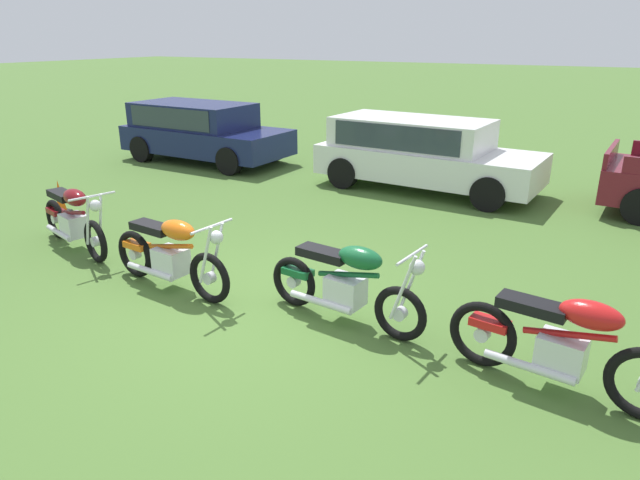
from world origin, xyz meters
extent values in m
plane|color=#476B2D|center=(0.00, 0.00, 0.00)|extent=(120.00, 120.00, 0.00)
torus|color=black|center=(-2.71, 0.04, 0.31)|extent=(0.61, 0.26, 0.61)
torus|color=black|center=(-4.09, 0.45, 0.31)|extent=(0.61, 0.26, 0.61)
cylinder|color=silver|center=(-2.71, 0.04, 0.31)|extent=(0.16, 0.14, 0.14)
cylinder|color=silver|center=(-4.09, 0.45, 0.31)|extent=(0.16, 0.14, 0.14)
cylinder|color=silver|center=(-2.62, 0.11, 0.64)|extent=(0.27, 0.11, 0.75)
cylinder|color=silver|center=(-2.67, -0.06, 0.64)|extent=(0.27, 0.11, 0.75)
cube|color=silver|center=(-3.38, 0.24, 0.38)|extent=(0.47, 0.40, 0.32)
cylinder|color=maroon|center=(-3.35, 0.23, 0.58)|extent=(0.77, 0.28, 0.22)
ellipsoid|color=maroon|center=(-3.21, 0.19, 0.84)|extent=(0.57, 0.40, 0.24)
cube|color=black|center=(-3.67, 0.32, 0.78)|extent=(0.64, 0.40, 0.10)
cube|color=maroon|center=(-4.03, 0.43, 0.45)|extent=(0.40, 0.27, 0.08)
cylinder|color=silver|center=(-2.61, 0.01, 0.98)|extent=(0.21, 0.62, 0.03)
sphere|color=silver|center=(-2.55, 0.00, 0.86)|extent=(0.20, 0.20, 0.16)
cylinder|color=silver|center=(-3.64, 0.15, 0.24)|extent=(0.79, 0.30, 0.08)
torus|color=black|center=(-0.49, -0.19, 0.32)|extent=(0.64, 0.15, 0.63)
torus|color=black|center=(-1.84, -0.05, 0.32)|extent=(0.64, 0.15, 0.63)
cylinder|color=silver|center=(-0.49, -0.19, 0.32)|extent=(0.15, 0.11, 0.14)
cylinder|color=silver|center=(-1.84, -0.05, 0.32)|extent=(0.15, 0.11, 0.14)
cylinder|color=silver|center=(-0.42, -0.11, 0.65)|extent=(0.27, 0.06, 0.74)
cylinder|color=silver|center=(-0.44, -0.28, 0.65)|extent=(0.27, 0.06, 0.74)
cube|color=silver|center=(-1.15, -0.12, 0.38)|extent=(0.43, 0.34, 0.32)
cylinder|color=orange|center=(-1.12, -0.13, 0.58)|extent=(0.75, 0.13, 0.21)
ellipsoid|color=orange|center=(-0.97, -0.14, 0.82)|extent=(0.54, 0.31, 0.24)
cube|color=black|center=(-1.44, -0.09, 0.76)|extent=(0.62, 0.30, 0.10)
cube|color=orange|center=(-1.79, -0.06, 0.46)|extent=(0.38, 0.22, 0.08)
cylinder|color=silver|center=(-0.39, -0.20, 0.98)|extent=(0.10, 0.64, 0.03)
sphere|color=silver|center=(-0.33, -0.20, 0.86)|extent=(0.18, 0.18, 0.16)
cylinder|color=silver|center=(-1.38, -0.26, 0.24)|extent=(0.80, 0.16, 0.08)
torus|color=black|center=(1.81, 0.08, 0.30)|extent=(0.61, 0.16, 0.60)
torus|color=black|center=(0.42, 0.24, 0.30)|extent=(0.61, 0.16, 0.60)
cylinder|color=silver|center=(1.81, 0.08, 0.30)|extent=(0.15, 0.12, 0.14)
cylinder|color=silver|center=(0.42, 0.24, 0.30)|extent=(0.15, 0.12, 0.14)
cylinder|color=silver|center=(1.88, 0.16, 0.64)|extent=(0.28, 0.07, 0.75)
cylinder|color=silver|center=(1.86, -0.02, 0.64)|extent=(0.28, 0.07, 0.75)
cube|color=silver|center=(1.14, 0.16, 0.38)|extent=(0.43, 0.34, 0.32)
cylinder|color=#14592D|center=(1.16, 0.15, 0.58)|extent=(0.77, 0.15, 0.22)
ellipsoid|color=#14592D|center=(1.31, 0.14, 0.81)|extent=(0.55, 0.32, 0.24)
cube|color=black|center=(0.84, 0.19, 0.75)|extent=(0.62, 0.31, 0.10)
cube|color=#14592D|center=(0.48, 0.23, 0.44)|extent=(0.38, 0.22, 0.08)
cylinder|color=silver|center=(1.91, 0.07, 0.98)|extent=(0.10, 0.64, 0.03)
sphere|color=silver|center=(1.97, 0.06, 0.86)|extent=(0.18, 0.18, 0.16)
cylinder|color=silver|center=(0.90, 0.02, 0.24)|extent=(0.80, 0.17, 0.08)
torus|color=black|center=(2.67, 0.01, 0.33)|extent=(0.67, 0.17, 0.66)
cylinder|color=silver|center=(2.67, 0.01, 0.33)|extent=(0.15, 0.12, 0.14)
cube|color=silver|center=(3.39, -0.08, 0.38)|extent=(0.44, 0.35, 0.32)
cylinder|color=red|center=(3.41, -0.08, 0.58)|extent=(0.76, 0.16, 0.22)
ellipsoid|color=red|center=(3.56, -0.10, 0.81)|extent=(0.55, 0.32, 0.24)
cube|color=black|center=(3.09, -0.04, 0.75)|extent=(0.63, 0.32, 0.10)
cube|color=red|center=(2.73, 0.01, 0.47)|extent=(0.38, 0.22, 0.08)
cylinder|color=silver|center=(3.15, -0.21, 0.24)|extent=(0.80, 0.18, 0.08)
cube|color=#161E4C|center=(-5.72, 6.08, 0.55)|extent=(4.26, 1.96, 0.60)
cube|color=#161E4C|center=(-6.12, 6.09, 1.13)|extent=(2.99, 1.74, 0.60)
cube|color=#2D3842|center=(-6.12, 6.09, 1.15)|extent=(2.55, 1.76, 0.48)
cylinder|color=black|center=(-4.29, 6.90, 0.32)|extent=(0.65, 0.24, 0.64)
cylinder|color=black|center=(-4.34, 5.18, 0.32)|extent=(0.65, 0.24, 0.64)
cylinder|color=black|center=(-7.10, 6.98, 0.32)|extent=(0.65, 0.24, 0.64)
cylinder|color=black|center=(-7.15, 5.26, 0.32)|extent=(0.65, 0.24, 0.64)
cube|color=silver|center=(0.03, 6.12, 0.55)|extent=(4.54, 2.04, 0.60)
cube|color=silver|center=(-0.37, 6.14, 1.13)|extent=(3.20, 1.79, 0.60)
cube|color=#2D3842|center=(-0.37, 6.14, 1.15)|extent=(2.74, 1.79, 0.48)
cylinder|color=black|center=(1.59, 6.85, 0.32)|extent=(0.65, 0.26, 0.64)
cylinder|color=black|center=(1.49, 5.20, 0.32)|extent=(0.65, 0.26, 0.64)
cylinder|color=black|center=(-1.44, 7.04, 0.32)|extent=(0.65, 0.26, 0.64)
cylinder|color=black|center=(-1.54, 5.38, 0.32)|extent=(0.65, 0.26, 0.64)
cube|color=maroon|center=(3.31, 6.55, 0.99)|extent=(0.17, 1.75, 0.28)
cone|color=#EA590F|center=(-5.22, 1.39, 0.29)|extent=(0.18, 0.18, 0.59)
cube|color=black|center=(-5.22, 1.39, 0.01)|extent=(0.25, 0.25, 0.03)
cylinder|color=white|center=(-5.22, 1.39, 0.32)|extent=(0.12, 0.12, 0.07)
camera|label=1|loc=(3.64, -4.91, 3.02)|focal=31.79mm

